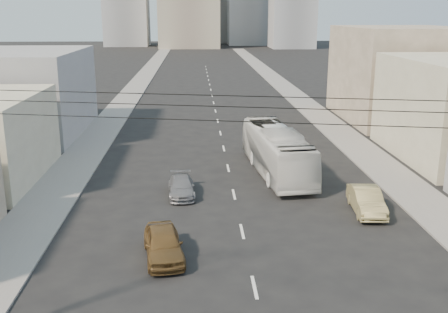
{
  "coord_description": "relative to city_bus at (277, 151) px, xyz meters",
  "views": [
    {
      "loc": [
        -2.45,
        -12.21,
        11.47
      ],
      "look_at": [
        -0.84,
        16.66,
        3.5
      ],
      "focal_mm": 42.0,
      "sensor_mm": 36.0,
      "label": 1
    }
  ],
  "objects": [
    {
      "name": "sedan_brown",
      "position": [
        -7.54,
        -13.54,
        -0.93
      ],
      "size": [
        2.39,
        4.59,
        1.49
      ],
      "primitive_type": "imported",
      "rotation": [
        0.0,
        0.0,
        0.15
      ],
      "color": "brown",
      "rests_on": "ground"
    },
    {
      "name": "midrise_east",
      "position": [
        26.52,
        140.42,
        12.32
      ],
      "size": [
        14.0,
        14.0,
        28.0
      ],
      "primitive_type": "cube",
      "color": "gray",
      "rests_on": "ground"
    },
    {
      "name": "lane_dashes",
      "position": [
        -3.48,
        28.42,
        -1.67
      ],
      "size": [
        0.15,
        104.0,
        0.01
      ],
      "color": "silver",
      "rests_on": "ground"
    },
    {
      "name": "bldg_right_far",
      "position": [
        16.52,
        19.42,
        3.32
      ],
      "size": [
        12.0,
        16.0,
        10.0
      ],
      "primitive_type": "cube",
      "color": "gray",
      "rests_on": "ground"
    },
    {
      "name": "sidewalk_right",
      "position": [
        8.27,
        45.42,
        -1.62
      ],
      "size": [
        3.5,
        180.0,
        0.12
      ],
      "primitive_type": "cube",
      "color": "gray",
      "rests_on": "ground"
    },
    {
      "name": "sedan_grey",
      "position": [
        -6.88,
        -4.57,
        -1.1
      ],
      "size": [
        1.86,
        4.11,
        1.17
      ],
      "primitive_type": "imported",
      "rotation": [
        0.0,
        0.0,
        0.06
      ],
      "color": "slate",
      "rests_on": "ground"
    },
    {
      "name": "bldg_left_far",
      "position": [
        -22.98,
        14.42,
        2.32
      ],
      "size": [
        12.0,
        16.0,
        8.0
      ],
      "primitive_type": "cube",
      "color": "gray",
      "rests_on": "ground"
    },
    {
      "name": "overhead_wires",
      "position": [
        -3.48,
        -23.08,
        7.29
      ],
      "size": [
        23.01,
        5.02,
        0.72
      ],
      "color": "black",
      "rests_on": "ground"
    },
    {
      "name": "sedan_tan",
      "position": [
        4.13,
        -8.15,
        -0.94
      ],
      "size": [
        1.93,
        4.58,
        1.47
      ],
      "primitive_type": "imported",
      "rotation": [
        0.0,
        0.0,
        -0.09
      ],
      "color": "#9C8F5B",
      "rests_on": "ground"
    },
    {
      "name": "sidewalk_left",
      "position": [
        -15.23,
        45.42,
        -1.62
      ],
      "size": [
        3.5,
        180.0,
        0.12
      ],
      "primitive_type": "cube",
      "color": "gray",
      "rests_on": "ground"
    },
    {
      "name": "city_bus",
      "position": [
        0.0,
        0.0,
        0.0
      ],
      "size": [
        3.95,
        12.27,
        3.36
      ],
      "primitive_type": "imported",
      "rotation": [
        0.0,
        0.0,
        0.09
      ],
      "color": "silver",
      "rests_on": "ground"
    }
  ]
}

